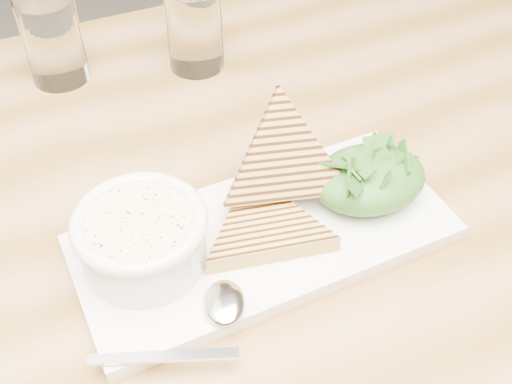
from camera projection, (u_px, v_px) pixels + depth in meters
name	position (u px, v px, depth m)	size (l,w,h in m)	color
table_top	(188.00, 229.00, 0.66)	(1.24, 0.83, 0.04)	#986E43
table_leg_br	(411.00, 151.00, 1.32)	(0.06, 0.06, 0.72)	#986E43
platter	(264.00, 237.00, 0.61)	(0.36, 0.16, 0.02)	white
soup_bowl	(143.00, 244.00, 0.57)	(0.11, 0.11, 0.04)	white
soup	(139.00, 223.00, 0.55)	(0.09, 0.09, 0.01)	beige
bowl_rim	(139.00, 222.00, 0.55)	(0.12, 0.12, 0.01)	white
sandwich_flat	(265.00, 227.00, 0.60)	(0.14, 0.14, 0.02)	#B8893D
sandwich_lean	(285.00, 162.00, 0.61)	(0.14, 0.14, 0.08)	#B8893D
salad_base	(369.00, 179.00, 0.63)	(0.12, 0.09, 0.04)	#1E4315
arugula_pile	(370.00, 175.00, 0.62)	(0.11, 0.10, 0.05)	#326A1F
spoon_bowl	(224.00, 302.00, 0.54)	(0.04, 0.05, 0.01)	silver
spoon_handle	(164.00, 357.00, 0.51)	(0.12, 0.01, 0.00)	silver
glass_near	(53.00, 40.00, 0.77)	(0.07, 0.07, 0.11)	white
glass_far	(195.00, 28.00, 0.79)	(0.07, 0.07, 0.11)	white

